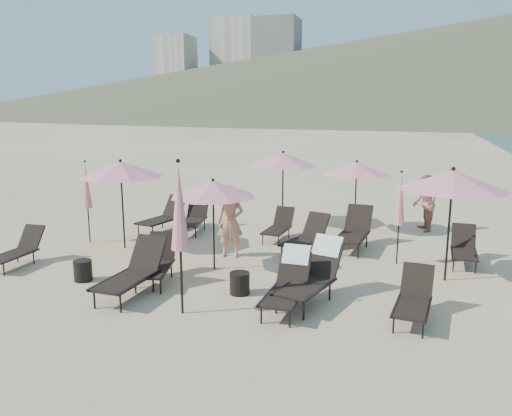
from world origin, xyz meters
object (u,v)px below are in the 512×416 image
(lounger_0, at_px, (18,249))
(umbrella_open_3, at_px, (283,159))
(lounger_5, at_px, (414,298))
(side_table_0, at_px, (83,270))
(lounger_1, at_px, (133,271))
(beachgoer_a, at_px, (230,222))
(lounger_6, at_px, (163,216))
(umbrella_closed_2, at_px, (86,186))
(umbrella_closed_1, at_px, (400,200))
(umbrella_open_4, at_px, (357,168))
(side_table_1, at_px, (240,283))
(lounger_7, at_px, (195,214))
(umbrella_closed_0, at_px, (179,208))
(lounger_2, at_px, (157,262))
(lounger_3, at_px, (289,282))
(lounger_8, at_px, (279,226))
(lounger_10, at_px, (354,231))
(umbrella_open_2, at_px, (452,180))
(umbrella_open_0, at_px, (121,170))
(lounger_11, at_px, (464,248))
(beachgoer_b, at_px, (425,203))
(lounger_9, at_px, (306,236))
(umbrella_open_1, at_px, (213,189))
(lounger_4, at_px, (313,273))

(lounger_0, distance_m, umbrella_open_3, 7.91)
(lounger_5, bearing_deg, side_table_0, -173.89)
(lounger_1, bearing_deg, beachgoer_a, 74.91)
(lounger_6, bearing_deg, umbrella_closed_2, -114.95)
(lounger_5, distance_m, umbrella_closed_2, 9.15)
(lounger_6, height_order, umbrella_closed_1, umbrella_closed_1)
(umbrella_open_4, xyz_separation_m, side_table_1, (-1.52, -5.97, -1.70))
(lounger_7, bearing_deg, umbrella_closed_0, -76.78)
(umbrella_closed_2, height_order, side_table_0, umbrella_closed_2)
(lounger_2, relative_size, umbrella_closed_2, 0.75)
(lounger_2, xyz_separation_m, umbrella_open_3, (1.19, 5.92, 1.67))
(side_table_0, bearing_deg, side_table_1, 5.43)
(lounger_3, bearing_deg, lounger_8, 108.04)
(lounger_10, height_order, umbrella_open_2, umbrella_open_2)
(beachgoer_a, bearing_deg, umbrella_open_0, 173.81)
(lounger_11, xyz_separation_m, beachgoer_b, (-0.91, 3.16, 0.46))
(umbrella_open_2, distance_m, beachgoer_a, 5.24)
(lounger_7, height_order, lounger_10, lounger_7)
(lounger_10, distance_m, umbrella_open_4, 2.40)
(lounger_2, relative_size, lounger_8, 1.16)
(lounger_9, bearing_deg, lounger_10, 51.96)
(lounger_5, distance_m, umbrella_open_1, 4.93)
(lounger_4, height_order, beachgoer_a, beachgoer_a)
(lounger_3, xyz_separation_m, umbrella_open_0, (-5.19, 2.54, 1.61))
(side_table_1, xyz_separation_m, beachgoer_b, (3.51, 6.69, 0.64))
(lounger_5, bearing_deg, lounger_10, 115.66)
(umbrella_closed_1, bearing_deg, side_table_0, -152.30)
(lounger_4, bearing_deg, lounger_11, 63.20)
(lounger_3, bearing_deg, umbrella_open_0, 154.09)
(umbrella_open_1, distance_m, umbrella_open_4, 5.36)
(umbrella_open_0, bearing_deg, umbrella_open_3, 49.54)
(lounger_4, xyz_separation_m, lounger_11, (2.95, 3.40, -0.15))
(lounger_11, bearing_deg, beachgoer_b, 107.50)
(lounger_6, distance_m, lounger_7, 0.95)
(lounger_2, height_order, side_table_1, lounger_2)
(umbrella_open_3, xyz_separation_m, umbrella_closed_2, (-4.57, -3.68, -0.51))
(lounger_8, xyz_separation_m, umbrella_open_4, (1.93, 1.61, 1.53))
(lounger_6, height_order, side_table_1, lounger_6)
(lounger_3, bearing_deg, lounger_1, -173.15)
(side_table_1, bearing_deg, umbrella_closed_2, 155.87)
(lounger_6, height_order, umbrella_open_2, umbrella_open_2)
(umbrella_open_4, bearing_deg, lounger_9, -108.13)
(lounger_2, xyz_separation_m, beachgoer_a, (0.85, 2.20, 0.46))
(lounger_11, distance_m, side_table_0, 8.81)
(lounger_3, distance_m, umbrella_open_4, 6.49)
(lounger_1, distance_m, beachgoer_b, 9.25)
(lounger_5, bearing_deg, umbrella_open_2, 80.47)
(umbrella_closed_1, xyz_separation_m, side_table_0, (-6.41, -3.36, -1.35))
(lounger_8, height_order, side_table_0, lounger_8)
(umbrella_open_1, distance_m, umbrella_closed_1, 4.38)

